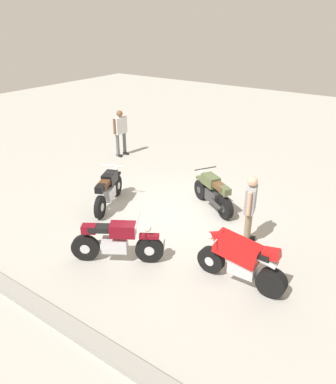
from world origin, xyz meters
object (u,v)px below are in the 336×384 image
at_px(motorcycle_olive_vintage, 213,193).
at_px(motorcycle_red_sportbike, 240,259).
at_px(person_in_gray_shirt, 250,206).
at_px(motorcycle_black_cruiser, 108,190).
at_px(person_in_white_shirt, 120,130).
at_px(motorcycle_maroon_cruiser, 116,241).

xyz_separation_m(motorcycle_olive_vintage, motorcycle_red_sportbike, (-2.10, 2.63, 0.11)).
height_order(motorcycle_olive_vintage, person_in_gray_shirt, person_in_gray_shirt).
bearing_deg(person_in_gray_shirt, motorcycle_red_sportbike, -86.95).
distance_m(motorcycle_black_cruiser, motorcycle_red_sportbike, 4.73).
relative_size(motorcycle_red_sportbike, person_in_white_shirt, 1.09).
height_order(motorcycle_olive_vintage, person_in_white_shirt, person_in_white_shirt).
bearing_deg(motorcycle_maroon_cruiser, motorcycle_black_cruiser, 104.80).
height_order(motorcycle_olive_vintage, motorcycle_red_sportbike, motorcycle_red_sportbike).
distance_m(motorcycle_olive_vintage, person_in_gray_shirt, 2.01).
height_order(motorcycle_red_sportbike, motorcycle_maroon_cruiser, motorcycle_red_sportbike).
bearing_deg(motorcycle_red_sportbike, motorcycle_maroon_cruiser, 18.20).
relative_size(motorcycle_olive_vintage, person_in_gray_shirt, 1.00).
bearing_deg(motorcycle_black_cruiser, motorcycle_maroon_cruiser, -156.87).
relative_size(motorcycle_black_cruiser, motorcycle_olive_vintage, 1.11).
height_order(motorcycle_red_sportbike, person_in_gray_shirt, person_in_gray_shirt).
height_order(person_in_white_shirt, person_in_gray_shirt, person_in_white_shirt).
bearing_deg(motorcycle_olive_vintage, motorcycle_maroon_cruiser, 112.47).
xyz_separation_m(motorcycle_maroon_cruiser, person_in_white_shirt, (4.69, -5.41, 0.52)).
bearing_deg(motorcycle_maroon_cruiser, person_in_gray_shirt, 16.73).
xyz_separation_m(motorcycle_olive_vintage, person_in_gray_shirt, (-1.59, 1.11, 0.53)).
bearing_deg(motorcycle_black_cruiser, person_in_gray_shirt, -106.91).
bearing_deg(motorcycle_maroon_cruiser, person_in_white_shirt, 98.50).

